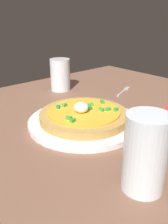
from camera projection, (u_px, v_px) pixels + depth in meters
dining_table at (122, 115)px, 69.62cm from camera, size 90.52×85.84×2.37cm
plate at (84, 122)px, 61.26cm from camera, size 28.18×28.18×1.28cm
pizza at (84, 115)px, 60.51cm from camera, size 22.40×22.40×4.93cm
cup_near at (60, 76)px, 86.06cm from camera, size 7.07×7.07×11.21cm
cup_far at (145, 157)px, 37.29cm from camera, size 6.92×6.92×12.92cm
fork at (124, 91)px, 86.21cm from camera, size 4.78×10.66×0.50cm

